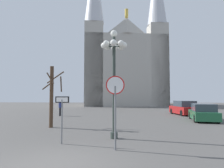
# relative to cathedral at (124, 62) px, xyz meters

# --- Properties ---
(ground_plane) EXTENTS (120.00, 120.00, 0.00)m
(ground_plane) POSITION_rel_cathedral_xyz_m (-2.30, -39.24, -9.72)
(ground_plane) COLOR #514F4C
(cathedral) EXTENTS (18.59, 15.65, 34.08)m
(cathedral) POSITION_rel_cathedral_xyz_m (0.00, 0.00, 0.00)
(cathedral) COLOR #ADA89E
(cathedral) RESTS_ON ground
(stop_sign) EXTENTS (0.74, 0.08, 2.89)m
(stop_sign) POSITION_rel_cathedral_xyz_m (-0.53, -37.44, -7.71)
(stop_sign) COLOR slate
(stop_sign) RESTS_ON ground
(one_way_arrow_sign) EXTENTS (0.65, 0.13, 2.07)m
(one_way_arrow_sign) POSITION_rel_cathedral_xyz_m (-2.91, -36.56, -8.37)
(one_way_arrow_sign) COLOR slate
(one_way_arrow_sign) RESTS_ON ground
(street_lamp) EXTENTS (1.33, 1.33, 5.43)m
(street_lamp) POSITION_rel_cathedral_xyz_m (-0.67, -35.30, -5.95)
(street_lamp) COLOR #2D3833
(street_lamp) RESTS_ON ground
(bare_tree) EXTENTS (1.38, 1.26, 4.10)m
(bare_tree) POSITION_rel_cathedral_xyz_m (-5.00, -32.02, -7.54)
(bare_tree) COLOR #473323
(bare_tree) RESTS_ON ground
(parked_car_near_green) EXTENTS (2.60, 4.55, 1.44)m
(parked_car_near_green) POSITION_rel_cathedral_xyz_m (6.58, -27.72, -9.05)
(parked_car_near_green) COLOR #1E5B38
(parked_car_near_green) RESTS_ON ground
(parked_car_far_red) EXTENTS (2.43, 4.37, 1.57)m
(parked_car_far_red) POSITION_rel_cathedral_xyz_m (6.62, -22.22, -8.99)
(parked_car_far_red) COLOR maroon
(parked_car_far_red) RESTS_ON ground
(pedestrian_walking) EXTENTS (0.32, 0.32, 1.78)m
(pedestrian_walking) POSITION_rel_cathedral_xyz_m (-6.88, -24.21, -8.64)
(pedestrian_walking) COLOR black
(pedestrian_walking) RESTS_ON ground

